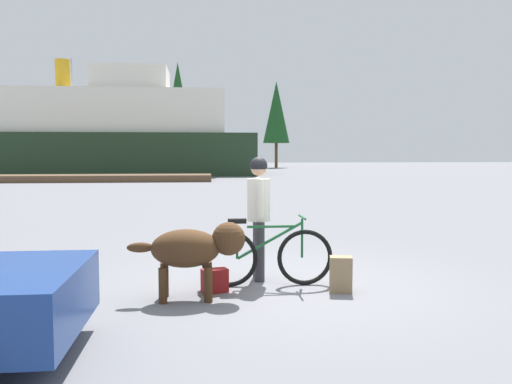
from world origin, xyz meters
The scene contains 12 objects.
ground_plane centered at (0.00, 0.00, 0.00)m, with size 160.00×160.00×0.00m, color slate.
bicycle centered at (-0.17, -0.02, 0.40)m, with size 1.75×0.44×0.93m.
person_cyclist centered at (-0.24, 0.36, 1.03)m, with size 0.32×0.53×1.71m.
dog centered at (-1.11, -0.57, 0.62)m, with size 1.41×0.54×0.93m.
backpack centered at (0.73, -0.42, 0.23)m, with size 0.28×0.20×0.45m, color #8C7251.
handbag_pannier centered at (-0.86, -0.27, 0.15)m, with size 0.32×0.18×0.30m, color maroon.
dock_pier centered at (-7.22, 25.95, 0.20)m, with size 13.61×2.52×0.40m, color brown.
ferry_boat centered at (-8.50, 35.90, 3.07)m, with size 23.23×8.77×8.72m.
sailboat_moored centered at (-10.18, 33.40, 0.49)m, with size 7.73×2.16×8.41m.
pine_tree_far_left centered at (-8.39, 51.67, 5.32)m, with size 3.17×3.17×8.69m.
pine_tree_center centered at (-3.41, 52.51, 6.99)m, with size 3.11×3.11×11.35m.
pine_tree_far_right centered at (7.31, 52.79, 6.08)m, with size 2.93×2.93×9.49m.
Camera 1 is at (-1.03, -7.07, 1.78)m, focal length 38.18 mm.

